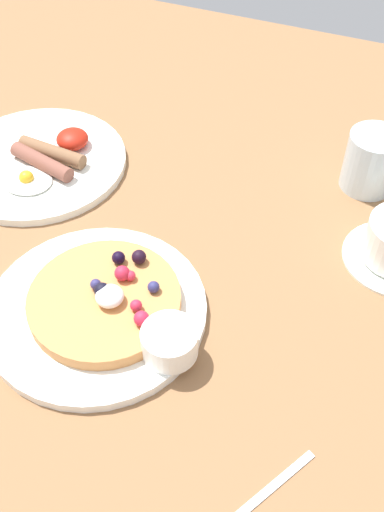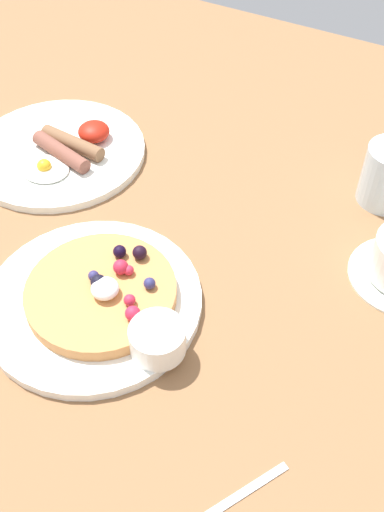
{
  "view_description": "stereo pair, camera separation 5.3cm",
  "coord_description": "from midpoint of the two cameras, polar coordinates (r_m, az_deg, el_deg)",
  "views": [
    {
      "loc": [
        20.46,
        -40.14,
        54.46
      ],
      "look_at": [
        2.94,
        2.33,
        4.0
      ],
      "focal_mm": 41.76,
      "sensor_mm": 36.0,
      "label": 1
    },
    {
      "loc": [
        25.21,
        -37.85,
        54.46
      ],
      "look_at": [
        2.94,
        2.33,
        4.0
      ],
      "focal_mm": 41.76,
      "sensor_mm": 36.0,
      "label": 2
    }
  ],
  "objects": [
    {
      "name": "pancake_plate",
      "position": [
        0.69,
        -11.3,
        -5.17
      ],
      "size": [
        24.92,
        24.92,
        1.29
      ],
      "primitive_type": "cylinder",
      "color": "white",
      "rests_on": "ground_plane"
    },
    {
      "name": "fried_breakfast",
      "position": [
        0.88,
        -15.06,
        9.21
      ],
      "size": [
        10.69,
        14.74,
        2.74
      ],
      "color": "brown",
      "rests_on": "breakfast_plate"
    },
    {
      "name": "water_glass",
      "position": [
        0.83,
        15.09,
        8.68
      ],
      "size": [
        7.29,
        7.29,
        8.16
      ],
      "primitive_type": "cylinder",
      "color": "silver",
      "rests_on": "ground_plane"
    },
    {
      "name": "pancake_with_berries",
      "position": [
        0.67,
        -10.46,
        -4.23
      ],
      "size": [
        17.11,
        17.11,
        3.56
      ],
      "color": "#CF8649",
      "rests_on": "pancake_plate"
    },
    {
      "name": "ground_plane",
      "position": [
        0.72,
        -4.99,
        -3.65
      ],
      "size": [
        163.38,
        135.94,
        3.0
      ],
      "primitive_type": "cube",
      "color": "#8B613E"
    },
    {
      "name": "syrup_ramekin",
      "position": [
        0.62,
        -4.61,
        -8.31
      ],
      "size": [
        5.99,
        5.99,
        3.32
      ],
      "color": "white",
      "rests_on": "pancake_plate"
    },
    {
      "name": "breakfast_plate",
      "position": [
        0.9,
        -16.23,
        8.56
      ],
      "size": [
        25.25,
        25.25,
        1.17
      ],
      "primitive_type": "cylinder",
      "color": "white",
      "rests_on": "ground_plane"
    }
  ]
}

